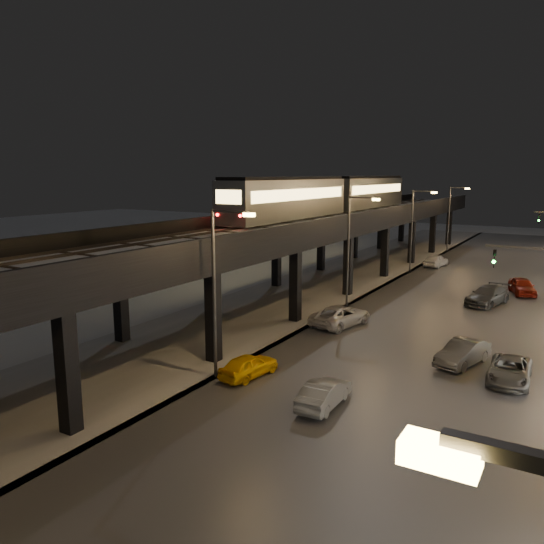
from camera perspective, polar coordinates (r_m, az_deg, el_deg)
The scene contains 19 objects.
road_surface at distance 45.57m, azimuth 19.58°, elevation -3.69°, with size 17.00×120.00×0.06m, color #46474D.
under_viaduct_pavement at distance 49.76m, azimuth 4.17°, elevation -1.94°, with size 11.00×120.00×0.06m, color #9FA1A8.
elevated_viaduct at distance 46.07m, azimuth 2.51°, elevation 4.13°, with size 9.00×100.00×6.30m.
viaduct_trackbed at distance 46.11m, azimuth 2.58°, elevation 5.09°, with size 8.40×100.00×0.32m.
viaduct_parapet_streetside at distance 44.22m, azimuth 7.62°, elevation 5.38°, with size 0.30×100.00×1.10m, color black.
viaduct_parapet_far at distance 48.27m, azimuth -1.98°, elevation 5.89°, with size 0.30×100.00×1.10m, color black.
streetlight_left_1 at distance 27.38m, azimuth -5.81°, elevation -1.12°, with size 2.57×0.28×9.00m.
streetlight_left_2 at distance 43.01m, azimuth 8.54°, elevation 3.05°, with size 2.57×0.28×9.00m.
streetlight_left_3 at distance 59.99m, azimuth 15.06°, elevation 4.89°, with size 2.57×0.28×9.00m.
streetlight_left_4 at distance 77.42m, azimuth 18.69°, elevation 5.89°, with size 2.57×0.28×9.00m.
subway_train at distance 59.02m, azimuth 6.59°, elevation 8.31°, with size 3.23×39.84×3.87m.
car_taxi at distance 28.69m, azimuth -2.52°, elevation -10.12°, with size 1.47×3.66×1.25m, color yellow.
car_near_white at distance 25.40m, azimuth 5.62°, elevation -12.98°, with size 1.33×3.81×1.25m, color gray.
car_mid_silver at distance 38.26m, azimuth 7.38°, elevation -4.75°, with size 2.38×5.17×1.44m, color silver.
car_far_white at distance 64.78m, azimuth 17.22°, elevation 1.16°, with size 1.75×4.36×1.49m, color white.
car_onc_silver at distance 32.25m, azimuth 19.83°, elevation -8.27°, with size 1.46×4.20×1.38m, color #4D4E4F.
car_onc_dark at distance 30.64m, azimuth 24.19°, elevation -9.74°, with size 2.02×4.37×1.22m, color #58595B.
car_onc_white at distance 47.40m, azimuth 22.17°, elevation -2.43°, with size 2.12×5.22×1.51m, color #373A3E.
car_onc_red at distance 52.63m, azimuth 25.31°, elevation -1.45°, with size 1.76×4.36×1.49m, color maroon.
Camera 1 is at (15.53, -8.56, 10.72)m, focal length 35.00 mm.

